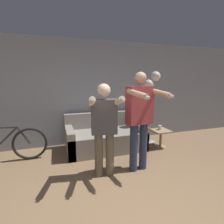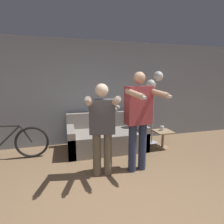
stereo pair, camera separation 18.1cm
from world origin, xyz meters
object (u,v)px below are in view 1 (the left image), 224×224
object	(u,v)px
person_left	(104,124)
person_right	(140,115)
bicycle	(3,146)
side_table	(161,135)
couch	(105,138)
cat	(111,109)
cup	(160,128)
floor_lamp	(152,86)

from	to	relation	value
person_left	person_right	xyz separation A→B (m)	(0.65, 0.00, 0.11)
person_left	bicycle	distance (m)	2.16
person_right	side_table	size ratio (longest dim) A/B	4.15
couch	cat	size ratio (longest dim) A/B	3.84
side_table	bicycle	size ratio (longest dim) A/B	0.26
cup	person_right	bearing A→B (deg)	-138.90
cat	floor_lamp	xyz separation A→B (m)	(0.97, -0.32, 0.59)
person_right	bicycle	world-z (taller)	person_right
couch	bicycle	xyz separation A→B (m)	(-2.11, -0.07, 0.08)
person_left	cat	world-z (taller)	person_left
couch	person_left	distance (m)	1.37
person_left	side_table	size ratio (longest dim) A/B	3.70
cat	floor_lamp	world-z (taller)	floor_lamp
side_table	cup	distance (m)	0.18
person_right	cup	bearing A→B (deg)	35.13
floor_lamp	side_table	size ratio (longest dim) A/B	4.33
cat	bicycle	xyz separation A→B (m)	(-2.39, -0.44, -0.54)
person_left	bicycle	bearing A→B (deg)	158.30
floor_lamp	person_right	bearing A→B (deg)	-127.78
cup	bicycle	bearing A→B (deg)	176.69
side_table	bicycle	distance (m)	3.45
couch	side_table	bearing A→B (deg)	-13.51
floor_lamp	person_left	bearing A→B (deg)	-142.74
couch	side_table	distance (m)	1.37
floor_lamp	cup	bearing A→B (deg)	-74.61
couch	person_right	xyz separation A→B (m)	(0.31, -1.16, 0.75)
floor_lamp	bicycle	world-z (taller)	floor_lamp
side_table	bicycle	xyz separation A→B (m)	(-3.45, 0.25, 0.05)
person_right	cup	world-z (taller)	person_right
couch	floor_lamp	bearing A→B (deg)	1.91
cup	bicycle	size ratio (longest dim) A/B	0.06
couch	floor_lamp	size ratio (longest dim) A/B	0.98
floor_lamp	side_table	world-z (taller)	floor_lamp
cat	bicycle	bearing A→B (deg)	-169.58
side_table	person_right	bearing A→B (deg)	-140.56
side_table	cat	bearing A→B (deg)	147.02
cat	cup	bearing A→B (deg)	-31.18
person_left	bicycle	world-z (taller)	person_left
person_right	cup	distance (m)	1.46
person_left	side_table	xyz separation A→B (m)	(1.67, 0.84, -0.61)
bicycle	side_table	bearing A→B (deg)	-4.10
couch	side_table	size ratio (longest dim) A/B	4.23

